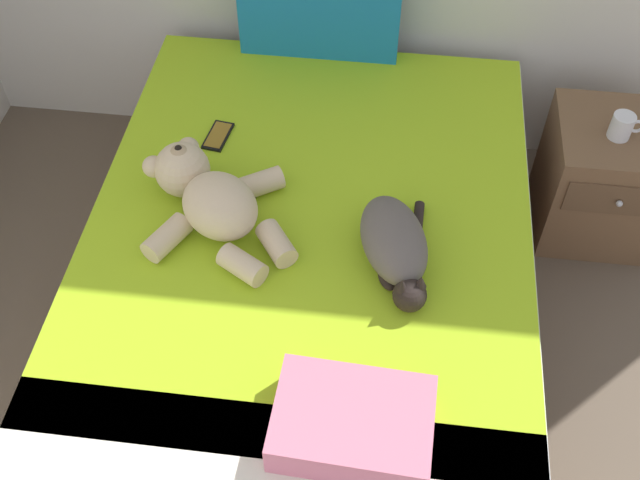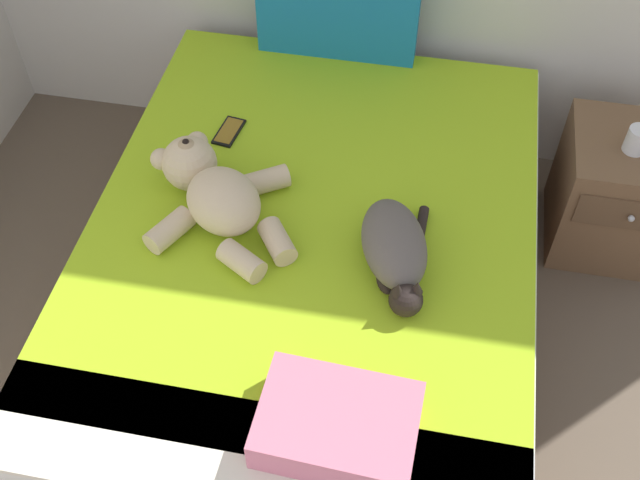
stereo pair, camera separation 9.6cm
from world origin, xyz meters
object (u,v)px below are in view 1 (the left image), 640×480
Objects in this scene: throw_pillow at (353,423)px; bed at (310,274)px; cell_phone at (218,136)px; nightstand at (603,179)px; cat at (395,246)px; teddy_bear at (209,197)px; mug at (622,126)px.

bed is at bearing 106.20° from throw_pillow.
cell_phone is (-0.37, 0.36, 0.28)m from bed.
nightstand is at bearing 29.82° from bed.
bed is 4.35× the size of cat.
teddy_bear is 1.08× the size of nightstand.
throw_pillow is at bearing -123.31° from mug.
cell_phone reaches higher than nightstand.
bed is 16.02× the size of mug.
cell_phone is 1.21m from throw_pillow.
teddy_bear is at bearing -178.70° from bed.
cat reaches higher than bed.
throw_pillow is at bearing -53.38° from teddy_bear.
mug is at bearing -119.73° from nightstand.
throw_pillow reaches higher than mug.
cell_phone is at bearing 98.88° from teddy_bear.
bed is 12.26× the size of cell_phone.
teddy_bear is at bearing -81.12° from cell_phone.
mug is at bearing 42.28° from cat.
bed is 3.54× the size of teddy_bear.
teddy_bear is 0.38m from cell_phone.
cat reaches higher than nightstand.
cell_phone is 1.31× the size of mug.
cat is at bearing -137.05° from nightstand.
nightstand is at bearing 24.13° from teddy_bear.
nightstand is 0.30m from mug.
teddy_bear is 0.87m from throw_pillow.
bed reaches higher than nightstand.
teddy_bear reaches higher than cell_phone.
throw_pillow reaches higher than nightstand.
cell_phone is (-0.06, 0.36, -0.08)m from teddy_bear.
teddy_bear is at bearing -155.87° from nightstand.
bed is at bearing 1.30° from teddy_bear.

